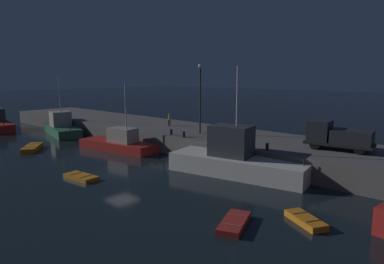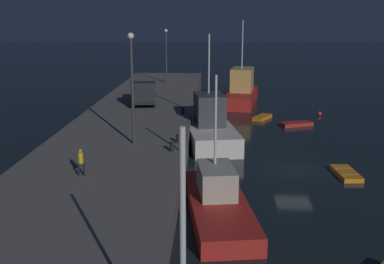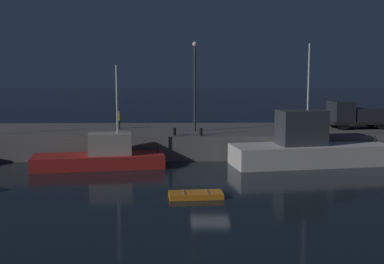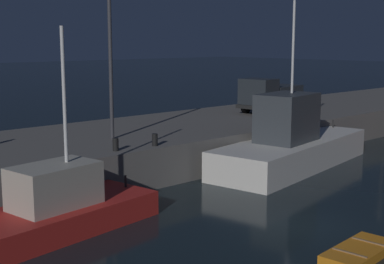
# 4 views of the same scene
# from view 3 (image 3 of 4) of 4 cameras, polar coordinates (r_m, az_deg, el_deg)

# --- Properties ---
(ground_plane) EXTENTS (320.00, 320.00, 0.00)m
(ground_plane) POSITION_cam_3_polar(r_m,az_deg,el_deg) (31.76, 2.13, -6.06)
(ground_plane) COLOR black
(pier_quay) EXTENTS (79.86, 10.09, 2.01)m
(pier_quay) POSITION_cam_3_polar(r_m,az_deg,el_deg) (44.18, 1.18, -0.94)
(pier_quay) COLOR #5B5956
(pier_quay) RESTS_ON ground
(fishing_boat_blue) EXTENTS (10.03, 4.38, 7.64)m
(fishing_boat_blue) POSITION_cam_3_polar(r_m,az_deg,el_deg) (37.51, -10.44, -2.81)
(fishing_boat_blue) COLOR red
(fishing_boat_blue) RESTS_ON ground
(fishing_boat_white) EXTENTS (12.47, 5.72, 9.25)m
(fishing_boat_white) POSITION_cam_3_polar(r_m,az_deg,el_deg) (38.88, 13.25, -1.84)
(fishing_boat_white) COLOR silver
(fishing_boat_white) RESTS_ON ground
(dinghy_red_small) EXTENTS (3.19, 1.58, 0.36)m
(dinghy_red_small) POSITION_cam_3_polar(r_m,az_deg,el_deg) (28.45, 0.44, -7.31)
(dinghy_red_small) COLOR orange
(dinghy_red_small) RESTS_ON ground
(lamp_post_west) EXTENTS (0.44, 0.44, 7.65)m
(lamp_post_west) POSITION_cam_3_polar(r_m,az_deg,el_deg) (42.31, 0.33, 6.17)
(lamp_post_west) COLOR #38383D
(lamp_post_west) RESTS_ON pier_quay
(utility_truck) EXTENTS (5.87, 3.00, 2.48)m
(utility_truck) POSITION_cam_3_polar(r_m,az_deg,el_deg) (46.63, 18.52, 1.89)
(utility_truck) COLOR black
(utility_truck) RESTS_ON pier_quay
(dockworker) EXTENTS (0.33, 0.41, 1.57)m
(dockworker) POSITION_cam_3_polar(r_m,az_deg,el_deg) (44.70, -8.45, 1.53)
(dockworker) COLOR black
(dockworker) RESTS_ON pier_quay
(bollard_west) EXTENTS (0.28, 0.28, 0.61)m
(bollard_west) POSITION_cam_3_polar(r_m,az_deg,el_deg) (41.38, 14.60, 0.09)
(bollard_west) COLOR black
(bollard_west) RESTS_ON pier_quay
(bollard_central) EXTENTS (0.28, 0.28, 0.60)m
(bollard_central) POSITION_cam_3_polar(r_m,az_deg,el_deg) (39.58, 1.03, 0.00)
(bollard_central) COLOR black
(bollard_central) RESTS_ON pier_quay
(bollard_east) EXTENTS (0.28, 0.28, 0.60)m
(bollard_east) POSITION_cam_3_polar(r_m,az_deg,el_deg) (39.80, -2.06, 0.04)
(bollard_east) COLOR black
(bollard_east) RESTS_ON pier_quay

